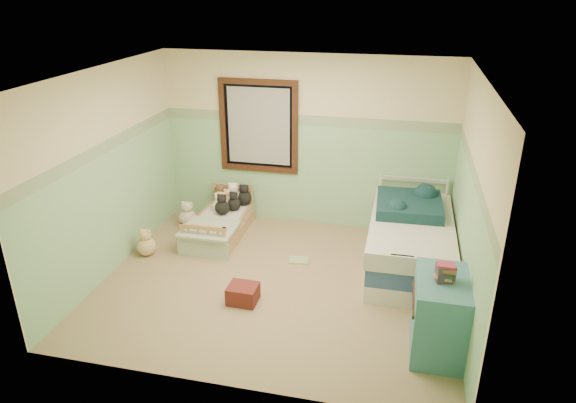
% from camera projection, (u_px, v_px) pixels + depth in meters
% --- Properties ---
extents(floor, '(4.20, 3.60, 0.02)m').
position_uv_depth(floor, '(277.00, 283.00, 6.32)').
color(floor, '#9A835A').
rests_on(floor, ground).
extents(ceiling, '(4.20, 3.60, 0.02)m').
position_uv_depth(ceiling, '(275.00, 73.00, 5.33)').
color(ceiling, silver).
rests_on(ceiling, wall_back).
extents(wall_back, '(4.20, 0.04, 2.50)m').
position_uv_depth(wall_back, '(306.00, 142.00, 7.43)').
color(wall_back, beige).
rests_on(wall_back, floor).
extents(wall_front, '(4.20, 0.04, 2.50)m').
position_uv_depth(wall_front, '(222.00, 266.00, 4.21)').
color(wall_front, beige).
rests_on(wall_front, floor).
extents(wall_left, '(0.04, 3.60, 2.50)m').
position_uv_depth(wall_left, '(107.00, 173.00, 6.25)').
color(wall_left, beige).
rests_on(wall_left, floor).
extents(wall_right, '(0.04, 3.60, 2.50)m').
position_uv_depth(wall_right, '(471.00, 204.00, 5.39)').
color(wall_right, beige).
rests_on(wall_right, floor).
extents(wainscot_mint, '(4.20, 0.01, 1.50)m').
position_uv_depth(wainscot_mint, '(306.00, 175.00, 7.62)').
color(wainscot_mint, '#90BD92').
rests_on(wainscot_mint, floor).
extents(border_strip, '(4.20, 0.01, 0.15)m').
position_uv_depth(border_strip, '(307.00, 120.00, 7.29)').
color(border_strip, '#4A764F').
rests_on(border_strip, wall_back).
extents(window_frame, '(1.16, 0.06, 1.36)m').
position_uv_depth(window_frame, '(258.00, 127.00, 7.46)').
color(window_frame, black).
rests_on(window_frame, wall_back).
extents(window_blinds, '(0.92, 0.01, 1.12)m').
position_uv_depth(window_blinds, '(259.00, 126.00, 7.47)').
color(window_blinds, '#BBBBB4').
rests_on(window_blinds, window_frame).
extents(toddler_bed_frame, '(0.65, 1.30, 0.17)m').
position_uv_depth(toddler_bed_frame, '(220.00, 230.00, 7.45)').
color(toddler_bed_frame, '#986037').
rests_on(toddler_bed_frame, floor).
extents(toddler_mattress, '(0.59, 1.24, 0.12)m').
position_uv_depth(toddler_mattress, '(220.00, 221.00, 7.39)').
color(toddler_mattress, silver).
rests_on(toddler_mattress, toddler_bed_frame).
extents(patchwork_quilt, '(0.71, 0.65, 0.03)m').
position_uv_depth(patchwork_quilt, '(209.00, 229.00, 7.00)').
color(patchwork_quilt, '#7597C4').
rests_on(patchwork_quilt, toddler_mattress).
extents(plush_bed_brown, '(0.20, 0.20, 0.20)m').
position_uv_depth(plush_bed_brown, '(221.00, 197.00, 7.81)').
color(plush_bed_brown, brown).
rests_on(plush_bed_brown, toddler_mattress).
extents(plush_bed_white, '(0.23, 0.23, 0.23)m').
position_uv_depth(plush_bed_white, '(234.00, 197.00, 7.76)').
color(plush_bed_white, white).
rests_on(plush_bed_white, toddler_mattress).
extents(plush_bed_tan, '(0.17, 0.17, 0.17)m').
position_uv_depth(plush_bed_tan, '(219.00, 203.00, 7.60)').
color(plush_bed_tan, '#E0B87E').
rests_on(plush_bed_tan, toddler_mattress).
extents(plush_bed_dark, '(0.20, 0.20, 0.20)m').
position_uv_depth(plush_bed_dark, '(234.00, 204.00, 7.55)').
color(plush_bed_dark, black).
rests_on(plush_bed_dark, toddler_mattress).
extents(plush_floor_cream, '(0.27, 0.27, 0.27)m').
position_uv_depth(plush_floor_cream, '(188.00, 218.00, 7.71)').
color(plush_floor_cream, beige).
rests_on(plush_floor_cream, floor).
extents(plush_floor_tan, '(0.25, 0.25, 0.25)m').
position_uv_depth(plush_floor_tan, '(147.00, 246.00, 6.90)').
color(plush_floor_tan, '#E0B87E').
rests_on(plush_floor_tan, floor).
extents(twin_bed_frame, '(0.97, 1.94, 0.22)m').
position_uv_depth(twin_bed_frame, '(408.00, 259.00, 6.63)').
color(twin_bed_frame, silver).
rests_on(twin_bed_frame, floor).
extents(twin_boxspring, '(0.97, 1.94, 0.22)m').
position_uv_depth(twin_boxspring, '(410.00, 243.00, 6.54)').
color(twin_boxspring, '#315584').
rests_on(twin_boxspring, twin_bed_frame).
extents(twin_mattress, '(1.01, 1.98, 0.22)m').
position_uv_depth(twin_mattress, '(412.00, 228.00, 6.46)').
color(twin_mattress, silver).
rests_on(twin_mattress, twin_boxspring).
extents(teal_blanket, '(0.86, 0.90, 0.14)m').
position_uv_depth(teal_blanket, '(409.00, 205.00, 6.67)').
color(teal_blanket, black).
rests_on(teal_blanket, twin_mattress).
extents(dresser, '(0.50, 0.80, 0.80)m').
position_uv_depth(dresser, '(439.00, 315.00, 5.03)').
color(dresser, teal).
rests_on(dresser, floor).
extents(book_stack, '(0.19, 0.16, 0.17)m').
position_uv_depth(book_stack, '(445.00, 273.00, 4.82)').
color(book_stack, brown).
rests_on(book_stack, dresser).
extents(red_pillow, '(0.34, 0.30, 0.21)m').
position_uv_depth(red_pillow, '(243.00, 294.00, 5.90)').
color(red_pillow, maroon).
rests_on(red_pillow, floor).
extents(floor_book, '(0.27, 0.22, 0.02)m').
position_uv_depth(floor_book, '(299.00, 260.00, 6.79)').
color(floor_book, yellow).
rests_on(floor_book, floor).
extents(extra_plush_0, '(0.19, 0.19, 0.19)m').
position_uv_depth(extra_plush_0, '(233.00, 198.00, 7.79)').
color(extra_plush_0, beige).
rests_on(extra_plush_0, toddler_mattress).
extents(extra_plush_1, '(0.22, 0.22, 0.22)m').
position_uv_depth(extra_plush_1, '(244.00, 198.00, 7.74)').
color(extra_plush_1, black).
rests_on(extra_plush_1, toddler_mattress).
extents(extra_plush_2, '(0.20, 0.20, 0.20)m').
position_uv_depth(extra_plush_2, '(222.00, 205.00, 7.53)').
color(extra_plush_2, '#E0B87E').
rests_on(extra_plush_2, toddler_mattress).
extents(extra_plush_3, '(0.21, 0.21, 0.21)m').
position_uv_depth(extra_plush_3, '(222.00, 208.00, 7.42)').
color(extra_plush_3, black).
rests_on(extra_plush_3, toddler_mattress).
extents(extra_plush_4, '(0.19, 0.19, 0.19)m').
position_uv_depth(extra_plush_4, '(219.00, 205.00, 7.54)').
color(extra_plush_4, white).
rests_on(extra_plush_4, toddler_mattress).
extents(extra_plush_5, '(0.18, 0.18, 0.18)m').
position_uv_depth(extra_plush_5, '(228.00, 200.00, 7.73)').
color(extra_plush_5, '#E0B87E').
rests_on(extra_plush_5, toddler_mattress).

